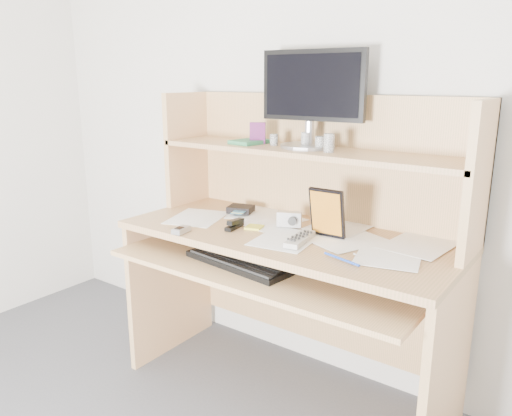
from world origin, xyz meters
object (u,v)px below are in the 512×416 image
Objects in this scene: keyboard at (239,261)px; game_case at (327,213)px; desk at (296,240)px; tv_remote at (300,239)px; monitor at (312,96)px.

game_case is (0.26, 0.22, 0.19)m from keyboard.
desk is 0.21m from tv_remote.
desk is at bearing 160.06° from game_case.
tv_remote is at bearing -119.66° from game_case.
keyboard is at bearing -141.56° from game_case.
tv_remote is 0.15m from game_case.
game_case is at bearing 51.75° from tv_remote.
desk reaches higher than game_case.
desk reaches higher than keyboard.
game_case is at bearing -46.20° from monitor.
keyboard is 0.39m from game_case.
monitor is at bearing 135.05° from game_case.
keyboard is at bearing -161.15° from tv_remote.
monitor is (-0.12, 0.28, 0.53)m from tv_remote.
desk is 3.01× the size of monitor.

